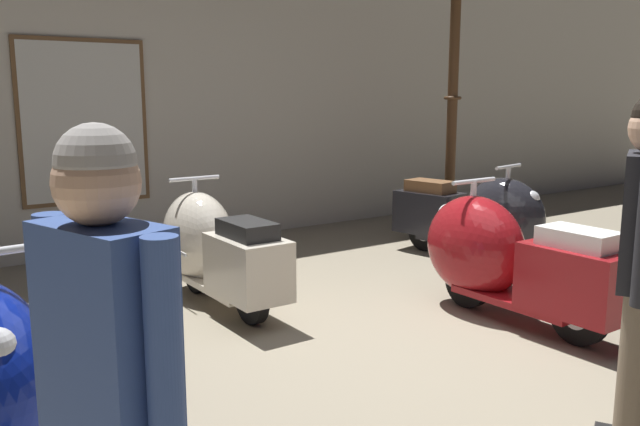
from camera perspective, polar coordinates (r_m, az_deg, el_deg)
name	(u,v)px	position (r m, az deg, el deg)	size (l,w,h in m)	color
ground_plane	(399,356)	(4.22, 6.79, -12.06)	(60.00, 60.00, 0.00)	gray
showroom_back_wall	(142,69)	(7.12, -15.06, 11.88)	(18.00, 0.63, 3.69)	#ADA89E
scooter_1	(212,247)	(5.16, -9.28, -2.91)	(0.50, 1.56, 0.95)	black
scooter_2	(502,258)	(4.89, 15.38, -3.71)	(0.53, 1.61, 0.98)	black
scooter_3	(479,217)	(6.52, 13.51, -0.31)	(0.73, 1.61, 0.95)	black
lamppost	(453,100)	(7.38, 11.32, 9.52)	(0.28, 0.28, 2.92)	#472D19
visitor_0	(109,388)	(1.75, -17.64, -14.14)	(0.32, 0.50, 1.53)	black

